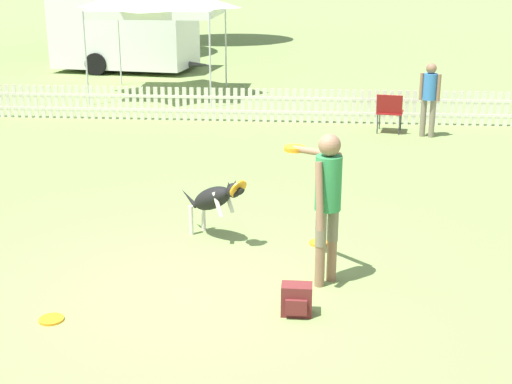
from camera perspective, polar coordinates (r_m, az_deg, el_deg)
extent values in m
plane|color=olive|center=(7.67, -4.58, -8.06)|extent=(240.00, 240.00, 0.00)
cylinder|color=#8C664C|center=(7.74, 5.13, -5.90)|extent=(0.11, 0.11, 0.47)
cylinder|color=#7A705B|center=(7.58, 5.21, -2.95)|extent=(0.12, 0.12, 0.38)
cylinder|color=#8C664C|center=(7.89, 6.07, -5.48)|extent=(0.11, 0.11, 0.47)
cylinder|color=#7A705B|center=(7.73, 6.17, -2.57)|extent=(0.12, 0.12, 0.38)
cylinder|color=#2D8447|center=(7.50, 5.81, 0.72)|extent=(0.39, 0.39, 0.59)
sphere|color=#8C664C|center=(7.39, 5.91, 3.76)|extent=(0.23, 0.23, 0.23)
cylinder|color=#8C664C|center=(7.34, 5.09, -0.35)|extent=(0.13, 0.22, 0.71)
cylinder|color=#8C664C|center=(7.80, 4.84, 3.20)|extent=(0.55, 0.57, 0.14)
cylinder|color=orange|center=(8.07, 3.10, 3.40)|extent=(0.24, 0.24, 0.02)
cylinder|color=orange|center=(8.06, 3.10, 3.58)|extent=(0.24, 0.24, 0.02)
ellipsoid|color=black|center=(8.92, -3.53, -0.51)|extent=(0.74, 0.69, 0.54)
ellipsoid|color=silver|center=(8.93, -3.52, -0.83)|extent=(0.39, 0.37, 0.26)
sphere|color=black|center=(8.58, -1.81, 0.13)|extent=(0.18, 0.18, 0.18)
cone|color=black|center=(8.51, -1.44, 0.27)|extent=(0.18, 0.18, 0.15)
cylinder|color=orange|center=(8.51, -1.44, 0.27)|extent=(0.26, 0.27, 0.23)
cone|color=black|center=(8.61, -1.67, 0.71)|extent=(0.05, 0.05, 0.08)
cone|color=black|center=(8.54, -2.20, 0.56)|extent=(0.05, 0.05, 0.08)
cylinder|color=silver|center=(9.31, -4.22, -1.95)|extent=(0.06, 0.06, 0.39)
cylinder|color=silver|center=(9.18, -5.21, -2.26)|extent=(0.06, 0.06, 0.39)
cylinder|color=silver|center=(8.83, -2.18, -0.72)|extent=(0.17, 0.16, 0.31)
cylinder|color=silver|center=(8.71, -3.08, -1.00)|extent=(0.17, 0.16, 0.31)
cone|color=black|center=(9.28, -5.39, -0.47)|extent=(0.29, 0.26, 0.22)
cylinder|color=orange|center=(8.94, 5.04, -4.08)|extent=(0.24, 0.24, 0.02)
cylinder|color=orange|center=(7.38, -16.05, -9.77)|extent=(0.24, 0.24, 0.02)
cube|color=maroon|center=(7.17, 3.27, -8.57)|extent=(0.31, 0.19, 0.32)
cube|color=maroon|center=(7.08, 3.23, -9.22)|extent=(0.22, 0.04, 0.16)
cube|color=silver|center=(15.66, 0.40, 6.43)|extent=(27.31, 0.04, 0.06)
cube|color=silver|center=(15.60, 0.41, 7.54)|extent=(27.31, 0.04, 0.06)
cube|color=silver|center=(17.10, -19.73, 6.87)|extent=(0.09, 0.02, 0.74)
cube|color=silver|center=(17.04, -19.24, 6.88)|extent=(0.09, 0.02, 0.74)
cube|color=silver|center=(16.97, -18.74, 6.89)|extent=(0.09, 0.02, 0.74)
cube|color=silver|center=(16.91, -18.24, 6.90)|extent=(0.09, 0.02, 0.74)
cube|color=silver|center=(16.85, -17.73, 6.92)|extent=(0.09, 0.02, 0.74)
cube|color=silver|center=(16.79, -17.22, 6.93)|extent=(0.09, 0.02, 0.74)
cube|color=silver|center=(16.73, -16.70, 6.94)|extent=(0.09, 0.02, 0.74)
cube|color=silver|center=(16.67, -16.19, 6.95)|extent=(0.09, 0.02, 0.74)
cube|color=silver|center=(16.61, -15.66, 6.96)|extent=(0.09, 0.02, 0.74)
cube|color=silver|center=(16.56, -15.14, 6.96)|extent=(0.09, 0.02, 0.74)
cube|color=silver|center=(16.51, -14.61, 6.97)|extent=(0.09, 0.02, 0.74)
cube|color=silver|center=(16.45, -14.08, 6.98)|extent=(0.09, 0.02, 0.74)
cube|color=silver|center=(16.40, -13.54, 6.99)|extent=(0.09, 0.02, 0.74)
cube|color=silver|center=(16.35, -13.00, 6.99)|extent=(0.09, 0.02, 0.74)
cube|color=silver|center=(16.31, -12.46, 7.00)|extent=(0.09, 0.02, 0.74)
cube|color=silver|center=(16.26, -11.92, 7.00)|extent=(0.09, 0.02, 0.74)
cube|color=silver|center=(16.21, -11.37, 7.01)|extent=(0.09, 0.02, 0.74)
cube|color=silver|center=(16.17, -10.82, 7.01)|extent=(0.09, 0.02, 0.74)
cube|color=silver|center=(16.13, -10.26, 7.02)|extent=(0.09, 0.02, 0.74)
cube|color=silver|center=(16.09, -9.71, 7.02)|extent=(0.09, 0.02, 0.74)
cube|color=silver|center=(16.05, -9.15, 7.02)|extent=(0.09, 0.02, 0.74)
cube|color=silver|center=(16.01, -8.58, 7.02)|extent=(0.09, 0.02, 0.74)
cube|color=silver|center=(15.97, -8.02, 7.02)|extent=(0.09, 0.02, 0.74)
cube|color=silver|center=(15.94, -7.45, 7.02)|extent=(0.09, 0.02, 0.74)
cube|color=silver|center=(15.91, -6.88, 7.02)|extent=(0.09, 0.02, 0.74)
cube|color=silver|center=(15.88, -6.31, 7.02)|extent=(0.09, 0.02, 0.74)
cube|color=silver|center=(15.85, -5.73, 7.02)|extent=(0.09, 0.02, 0.74)
cube|color=silver|center=(15.82, -5.16, 7.02)|extent=(0.09, 0.02, 0.74)
cube|color=silver|center=(15.79, -4.58, 7.01)|extent=(0.09, 0.02, 0.74)
cube|color=silver|center=(15.77, -4.00, 7.01)|extent=(0.09, 0.02, 0.74)
cube|color=silver|center=(15.74, -3.42, 7.01)|extent=(0.09, 0.02, 0.74)
cube|color=silver|center=(15.72, -2.83, 7.00)|extent=(0.09, 0.02, 0.74)
cube|color=silver|center=(15.70, -2.25, 6.99)|extent=(0.09, 0.02, 0.74)
cube|color=silver|center=(15.68, -1.66, 6.99)|extent=(0.09, 0.02, 0.74)
cube|color=silver|center=(15.66, -1.07, 6.98)|extent=(0.09, 0.02, 0.74)
cube|color=silver|center=(15.65, -0.48, 6.97)|extent=(0.09, 0.02, 0.74)
cube|color=silver|center=(15.63, 0.11, 6.96)|extent=(0.09, 0.02, 0.74)
cube|color=silver|center=(15.62, 0.70, 6.95)|extent=(0.09, 0.02, 0.74)
cube|color=silver|center=(15.61, 1.29, 6.94)|extent=(0.09, 0.02, 0.74)
cube|color=silver|center=(15.60, 1.89, 6.93)|extent=(0.09, 0.02, 0.74)
cube|color=silver|center=(15.60, 2.48, 6.92)|extent=(0.09, 0.02, 0.74)
cube|color=silver|center=(15.59, 3.08, 6.90)|extent=(0.09, 0.02, 0.74)
cube|color=silver|center=(15.59, 3.67, 6.89)|extent=(0.09, 0.02, 0.74)
cube|color=silver|center=(15.58, 4.26, 6.87)|extent=(0.09, 0.02, 0.74)
cube|color=silver|center=(15.58, 4.86, 6.86)|extent=(0.09, 0.02, 0.74)
cube|color=silver|center=(15.58, 5.45, 6.84)|extent=(0.09, 0.02, 0.74)
cube|color=silver|center=(15.59, 6.05, 6.83)|extent=(0.09, 0.02, 0.74)
cube|color=silver|center=(15.59, 6.64, 6.81)|extent=(0.09, 0.02, 0.74)
cube|color=silver|center=(15.60, 7.24, 6.79)|extent=(0.09, 0.02, 0.74)
cube|color=silver|center=(15.61, 7.83, 6.77)|extent=(0.09, 0.02, 0.74)
cube|color=silver|center=(15.61, 8.42, 6.75)|extent=(0.09, 0.02, 0.74)
cube|color=silver|center=(15.63, 9.01, 6.73)|extent=(0.09, 0.02, 0.74)
cube|color=silver|center=(15.64, 9.60, 6.71)|extent=(0.09, 0.02, 0.74)
cube|color=silver|center=(15.65, 10.19, 6.69)|extent=(0.09, 0.02, 0.74)
cube|color=silver|center=(15.67, 10.78, 6.67)|extent=(0.09, 0.02, 0.74)
cube|color=silver|center=(15.69, 11.37, 6.65)|extent=(0.09, 0.02, 0.74)
cube|color=silver|center=(15.71, 11.96, 6.62)|extent=(0.09, 0.02, 0.74)
cube|color=silver|center=(15.73, 12.54, 6.60)|extent=(0.09, 0.02, 0.74)
cube|color=silver|center=(15.75, 13.12, 6.57)|extent=(0.09, 0.02, 0.74)
cube|color=silver|center=(15.77, 13.70, 6.55)|extent=(0.09, 0.02, 0.74)
cube|color=silver|center=(15.80, 14.28, 6.52)|extent=(0.09, 0.02, 0.74)
cube|color=silver|center=(15.83, 14.86, 6.50)|extent=(0.09, 0.02, 0.74)
cube|color=silver|center=(15.85, 15.43, 6.47)|extent=(0.09, 0.02, 0.74)
cube|color=silver|center=(15.88, 16.01, 6.44)|extent=(0.09, 0.02, 0.74)
cube|color=silver|center=(15.92, 16.58, 6.41)|extent=(0.09, 0.02, 0.74)
cube|color=silver|center=(15.95, 17.15, 6.38)|extent=(0.09, 0.02, 0.74)
cube|color=silver|center=(15.98, 17.71, 6.35)|extent=(0.09, 0.02, 0.74)
cube|color=silver|center=(16.02, 18.27, 6.32)|extent=(0.09, 0.02, 0.74)
cube|color=silver|center=(16.06, 18.83, 6.29)|extent=(0.09, 0.02, 0.74)
cube|color=silver|center=(16.10, 19.39, 6.26)|extent=(0.09, 0.02, 0.74)
cylinder|color=#333338|center=(15.16, 11.52, 5.63)|extent=(0.02, 0.02, 0.42)
cylinder|color=#333338|center=(15.19, 9.86, 5.75)|extent=(0.02, 0.02, 0.42)
cylinder|color=#333338|center=(14.73, 11.39, 5.29)|extent=(0.02, 0.02, 0.42)
cylinder|color=#333338|center=(14.76, 9.69, 5.41)|extent=(0.02, 0.02, 0.42)
cube|color=maroon|center=(14.92, 10.66, 6.31)|extent=(0.60, 0.60, 0.03)
cube|color=maroon|center=(14.65, 10.63, 6.89)|extent=(0.52, 0.18, 0.40)
cylinder|color=silver|center=(17.88, -13.45, 10.31)|extent=(0.04, 0.04, 2.24)
cylinder|color=silver|center=(17.19, -3.70, 10.46)|extent=(0.04, 0.04, 2.24)
cylinder|color=silver|center=(20.74, -10.88, 11.48)|extent=(0.04, 0.04, 2.24)
cylinder|color=silver|center=(20.15, -2.43, 11.60)|extent=(0.04, 0.04, 2.24)
cube|color=white|center=(18.83, -7.75, 14.12)|extent=(3.01, 3.01, 0.20)
cylinder|color=#7A705B|center=(14.65, 13.91, 5.71)|extent=(0.11, 0.11, 0.75)
cylinder|color=#7A705B|center=(14.69, 13.23, 5.79)|extent=(0.11, 0.11, 0.75)
cylinder|color=#3372BF|center=(14.55, 13.75, 8.18)|extent=(0.27, 0.27, 0.52)
sphere|color=#8C664C|center=(14.50, 13.86, 9.59)|extent=(0.21, 0.21, 0.21)
cylinder|color=#8C664C|center=(14.52, 14.41, 8.08)|extent=(0.08, 0.08, 0.53)
cylinder|color=#8C664C|center=(14.59, 13.10, 8.22)|extent=(0.08, 0.08, 0.53)
cube|color=white|center=(23.50, -10.42, 12.70)|extent=(4.48, 2.89, 2.31)
cone|color=#3F3F42|center=(22.76, -4.38, 10.10)|extent=(0.82, 0.31, 0.20)
cylinder|color=black|center=(24.87, -10.37, 10.74)|extent=(0.70, 0.27, 0.68)
cylinder|color=black|center=(22.77, -12.67, 9.95)|extent=(0.70, 0.27, 0.68)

